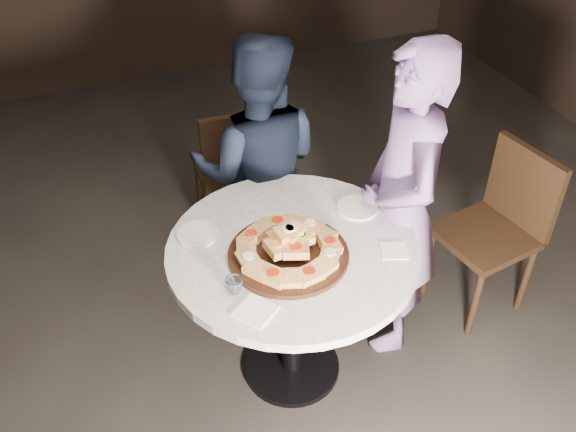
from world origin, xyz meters
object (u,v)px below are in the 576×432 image
Objects in this scene: chair_right at (501,220)px; diner_teal at (401,207)px; water_glass at (235,285)px; chair_far at (236,164)px; serving_board at (288,255)px; focaccia_pile at (289,246)px; table at (292,273)px; diner_navy at (258,170)px.

chair_right is 0.69m from diner_teal.
chair_far is at bearing 72.68° from water_glass.
focaccia_pile is (0.00, 0.00, 0.05)m from serving_board.
focaccia_pile is at bearing -124.47° from table.
diner_navy is (0.09, 0.70, 0.08)m from table.
diner_teal is at bearing -97.77° from chair_right.
focaccia_pile is at bearing -92.36° from chair_right.
focaccia_pile is 0.62m from diner_teal.
focaccia_pile is 0.31× the size of diner_navy.
chair_far is at bearing 84.03° from focaccia_pile.
table is 1.21m from chair_right.
water_glass is (-0.27, -0.11, 0.02)m from serving_board.
diner_navy reaches higher than chair_far.
chair_far is 0.45m from diner_navy.
focaccia_pile is 6.38× the size of water_glass.
chair_far is at bearing -67.28° from diner_navy.
diner_navy is at bearing 93.45° from chair_far.
focaccia_pile is 0.77m from diner_navy.
focaccia_pile is at bearing -64.35° from diner_teal.
table is 1.55× the size of chair_far.
water_glass is 0.96m from diner_navy.
water_glass is at bearing -157.25° from focaccia_pile.
focaccia_pile is 1.29m from chair_right.
serving_board is 0.77m from diner_navy.
serving_board is 0.55× the size of chair_right.
water_glass is at bearing -60.98° from diner_teal.
diner_teal is at bearing 149.82° from diner_navy.
water_glass is 0.08× the size of chair_far.
chair_far is (0.12, 1.15, -0.29)m from serving_board.
chair_right is at bearing 140.91° from chair_far.
focaccia_pile is (-0.03, -0.05, 0.21)m from table.
chair_right is 0.57× the size of diner_teal.
chair_far is 0.57× the size of diner_teal.
water_glass is (-0.31, -0.16, 0.18)m from table.
chair_far is (0.09, 1.09, -0.13)m from table.
chair_far is at bearing 83.84° from serving_board.
chair_right is at bearing 6.88° from serving_board.
diner_navy is at bearing 82.65° from table.
table is 0.17m from serving_board.
diner_teal is at bearing 12.48° from serving_board.
diner_navy is (0.40, 0.86, -0.11)m from water_glass.
diner_navy is (0.13, 0.75, -0.08)m from serving_board.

